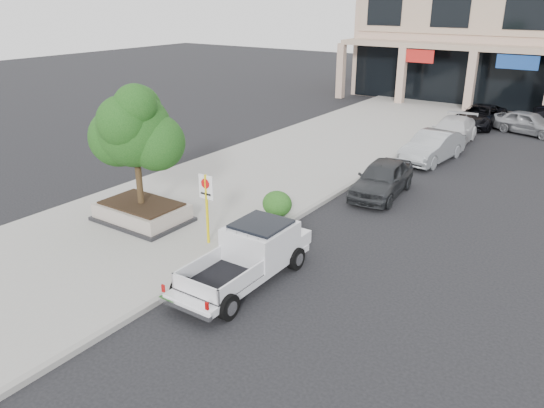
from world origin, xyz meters
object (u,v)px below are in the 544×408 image
Objects in this scene: curb_car_b at (432,147)px; curb_car_c at (452,131)px; no_parking_sign at (207,200)px; curb_car_a at (382,178)px; planter at (142,212)px; planter_tree at (141,130)px; lot_car_a at (529,123)px; curb_car_d at (480,116)px; pickup_truck at (242,258)px.

curb_car_b is 3.87m from curb_car_c.
no_parking_sign reaches higher than curb_car_a.
planter is 0.76× the size of curb_car_a.
no_parking_sign is at bearing -94.70° from curb_car_b.
lot_car_a is at bearing 69.00° from planter_tree.
lot_car_a is (3.00, 4.78, -0.03)m from curb_car_c.
curb_car_b is at bearing 78.82° from no_parking_sign.
curb_car_b is at bearing -90.20° from curb_car_c.
planter_tree is at bearing 176.30° from lot_car_a.
lot_car_a is (2.77, 8.64, -0.05)m from curb_car_b.
curb_car_b is 9.08m from lot_car_a.
planter is 0.80× the size of planter_tree.
planter_tree reaches higher than no_parking_sign.
planter is at bearing -100.90° from curb_car_d.
pickup_truck is 1.01× the size of curb_car_c.
planter_tree is 9.70m from curb_car_a.
curb_car_a reaches higher than curb_car_d.
planter_tree reaches higher than curb_car_c.
curb_car_b is (5.78, 13.44, 0.25)m from planter.
pickup_truck reaches higher than curb_car_a.
curb_car_c is (5.41, 17.15, -2.71)m from planter_tree.
planter_tree is at bearing -111.19° from curb_car_c.
lot_car_a is (2.88, -0.39, 0.01)m from curb_car_d.
planter_tree is 23.16m from curb_car_d.
curb_car_b is (0.33, 14.70, -0.04)m from pickup_truck.
lot_car_a is at bearing 76.20° from no_parking_sign.
curb_car_a is at bearing 53.04° from planter.
lot_car_a is at bearing 78.70° from curb_car_b.
lot_car_a is (5.44, 22.13, -0.96)m from no_parking_sign.
pickup_truck is at bearing -27.42° from no_parking_sign.
curb_car_b is 9.04m from curb_car_d.
planter_tree is at bearing 48.97° from planter.
planter_tree reaches higher than pickup_truck.
planter is 0.66× the size of curb_car_c.
no_parking_sign is at bearing 152.30° from pickup_truck.
pickup_truck reaches higher than curb_car_c.
planter_tree reaches higher than planter.
curb_car_a is 14.75m from lot_car_a.
curb_car_d reaches higher than planter.
planter is 0.67× the size of curb_car_d.
no_parking_sign reaches higher than pickup_truck.
lot_car_a reaches higher than planter.
curb_car_c is (2.43, 17.35, -0.93)m from no_parking_sign.
curb_car_a is at bearing 71.19° from no_parking_sign.
planter is 2.95m from planter_tree.
curb_car_a is at bearing -92.63° from curb_car_c.
curb_car_a is at bearing -86.54° from curb_car_d.
no_parking_sign is 0.47× the size of pickup_truck.
planter_tree is at bearing 176.13° from no_parking_sign.
pickup_truck reaches higher than curb_car_b.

